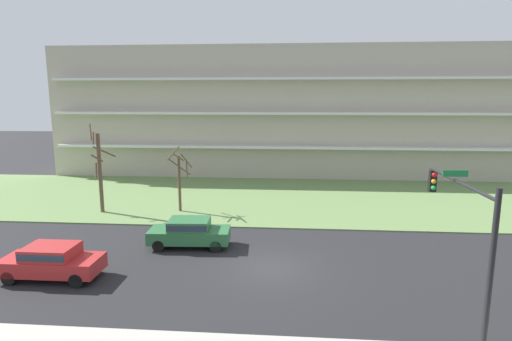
{
  "coord_description": "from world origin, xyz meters",
  "views": [
    {
      "loc": [
        0.72,
        -18.65,
        8.09
      ],
      "look_at": [
        -1.24,
        6.0,
        3.73
      ],
      "focal_mm": 28.54,
      "sensor_mm": 36.0,
      "label": 1
    }
  ],
  "objects_px": {
    "tree_left": "(180,178)",
    "tree_far_left": "(100,170)",
    "sedan_green_near_left": "(189,232)",
    "sedan_red_center_left": "(52,260)",
    "traffic_signal_mast": "(464,222)"
  },
  "relations": [
    {
      "from": "traffic_signal_mast",
      "to": "sedan_red_center_left",
      "type": "bearing_deg",
      "value": 171.57
    },
    {
      "from": "tree_far_left",
      "to": "traffic_signal_mast",
      "type": "bearing_deg",
      "value": -34.06
    },
    {
      "from": "sedan_green_near_left",
      "to": "tree_far_left",
      "type": "bearing_deg",
      "value": -40.99
    },
    {
      "from": "tree_left",
      "to": "sedan_green_near_left",
      "type": "height_order",
      "value": "tree_left"
    },
    {
      "from": "tree_far_left",
      "to": "sedan_red_center_left",
      "type": "relative_size",
      "value": 1.45
    },
    {
      "from": "sedan_red_center_left",
      "to": "traffic_signal_mast",
      "type": "relative_size",
      "value": 0.76
    },
    {
      "from": "sedan_green_near_left",
      "to": "traffic_signal_mast",
      "type": "xyz_separation_m",
      "value": [
        11.51,
        -6.98,
        2.99
      ]
    },
    {
      "from": "traffic_signal_mast",
      "to": "tree_left",
      "type": "bearing_deg",
      "value": 135.0
    },
    {
      "from": "tree_left",
      "to": "tree_far_left",
      "type": "bearing_deg",
      "value": -172.72
    },
    {
      "from": "sedan_green_near_left",
      "to": "sedan_red_center_left",
      "type": "bearing_deg",
      "value": 37.42
    },
    {
      "from": "tree_far_left",
      "to": "sedan_red_center_left",
      "type": "height_order",
      "value": "tree_far_left"
    },
    {
      "from": "sedan_red_center_left",
      "to": "tree_left",
      "type": "bearing_deg",
      "value": 75.14
    },
    {
      "from": "sedan_red_center_left",
      "to": "sedan_green_near_left",
      "type": "bearing_deg",
      "value": 40.27
    },
    {
      "from": "sedan_red_center_left",
      "to": "tree_far_left",
      "type": "bearing_deg",
      "value": 103.59
    },
    {
      "from": "tree_far_left",
      "to": "sedan_green_near_left",
      "type": "relative_size",
      "value": 1.42
    }
  ]
}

